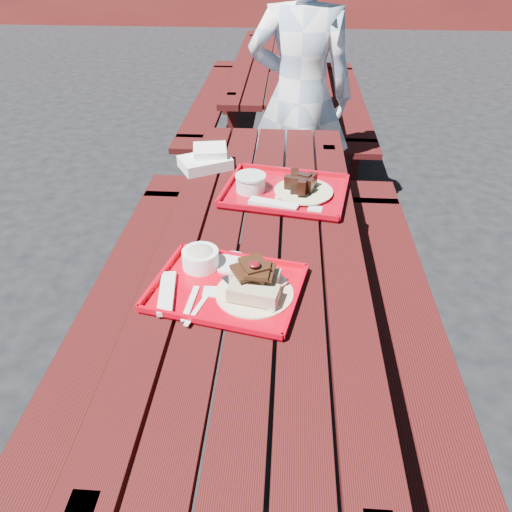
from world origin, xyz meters
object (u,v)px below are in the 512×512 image
at_px(picnic_table_near, 259,290).
at_px(near_tray, 229,279).
at_px(person, 300,98).
at_px(far_tray, 283,190).
at_px(picnic_table_far, 280,83).

relative_size(picnic_table_near, near_tray, 4.61).
relative_size(near_tray, person, 0.31).
bearing_deg(far_tray, person, 86.01).
height_order(picnic_table_near, near_tray, near_tray).
distance_m(far_tray, person, 1.06).
bearing_deg(picnic_table_near, picnic_table_far, 90.00).
bearing_deg(person, picnic_table_far, -80.52).
distance_m(picnic_table_far, person, 1.37).
height_order(far_tray, person, person).
xyz_separation_m(picnic_table_near, near_tray, (-0.08, -0.23, 0.22)).
distance_m(picnic_table_far, far_tray, 2.40).
bearing_deg(near_tray, picnic_table_far, 88.45).
relative_size(picnic_table_far, far_tray, 4.25).
bearing_deg(picnic_table_near, far_tray, 79.72).
relative_size(picnic_table_far, person, 1.42).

